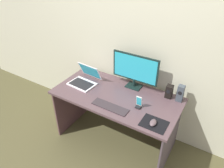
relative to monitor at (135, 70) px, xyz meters
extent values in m
plane|color=#4A472A|center=(-0.09, -0.26, -0.94)|extent=(8.00, 8.00, 0.00)
cube|color=beige|center=(-0.09, 0.16, 0.31)|extent=(6.00, 0.04, 2.50)
cube|color=#4F3B40|center=(-0.09, -0.26, -0.25)|extent=(1.43, 0.72, 0.03)
cube|color=#54373B|center=(-0.77, -0.26, -0.60)|extent=(0.02, 0.68, 0.68)
cube|color=#4A3E46|center=(0.58, -0.26, -0.60)|extent=(0.02, 0.68, 0.68)
cube|color=black|center=(0.00, 0.00, -0.23)|extent=(0.18, 0.14, 0.01)
cylinder|color=black|center=(0.00, 0.00, -0.18)|extent=(0.04, 0.04, 0.08)
cube|color=black|center=(0.00, 0.00, 0.02)|extent=(0.56, 0.02, 0.33)
cube|color=#26A5BF|center=(0.00, -0.01, 0.02)|extent=(0.52, 0.00, 0.29)
cube|color=#3A424B|center=(0.54, 0.01, -0.14)|extent=(0.07, 0.06, 0.19)
cylinder|color=black|center=(0.54, -0.02, -0.11)|extent=(0.04, 0.00, 0.04)
cube|color=black|center=(0.42, 0.01, -0.16)|extent=(0.07, 0.07, 0.15)
cylinder|color=black|center=(0.42, -0.03, -0.14)|extent=(0.04, 0.00, 0.04)
cube|color=white|center=(-0.56, -0.29, -0.22)|extent=(0.33, 0.25, 0.02)
cube|color=black|center=(-0.56, -0.30, -0.21)|extent=(0.29, 0.19, 0.00)
cube|color=white|center=(-0.55, -0.13, -0.12)|extent=(0.32, 0.12, 0.20)
cube|color=#26A5BF|center=(-0.55, -0.13, -0.11)|extent=(0.29, 0.10, 0.17)
cube|color=#30272B|center=(-0.04, -0.48, -0.23)|extent=(0.41, 0.12, 0.01)
cube|color=black|center=(0.45, -0.47, -0.23)|extent=(0.25, 0.20, 0.00)
ellipsoid|color=#56464B|center=(0.44, -0.49, -0.21)|extent=(0.07, 0.10, 0.04)
cube|color=black|center=(0.22, -0.33, -0.22)|extent=(0.06, 0.05, 0.02)
cube|color=silver|center=(0.22, -0.32, -0.15)|extent=(0.06, 0.03, 0.12)
cube|color=#26A5BF|center=(0.22, -0.33, -0.15)|extent=(0.05, 0.02, 0.10)
camera|label=1|loc=(0.87, -1.94, 1.17)|focal=33.80mm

